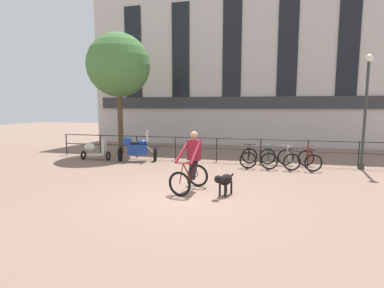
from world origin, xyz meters
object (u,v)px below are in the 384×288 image
cyclist_with_bike (191,164)px  street_lamp (366,106)px  parked_scooter (95,150)px  parked_bicycle_mid_right (289,159)px  dog (224,180)px  parked_motorcycle (137,148)px  parked_bicycle_mid_left (268,158)px  parked_bicycle_far_end (309,160)px  parked_bicycle_near_lamp (249,157)px

cyclist_with_bike → street_lamp: 7.35m
parked_scooter → parked_bicycle_mid_right: bearing=-92.3°
dog → street_lamp: (4.70, 4.66, 2.00)m
parked_motorcycle → parked_scooter: parked_motorcycle is taller
parked_bicycle_mid_left → parked_bicycle_far_end: bearing=176.8°
dog → parked_bicycle_far_end: size_ratio=0.73×
parked_bicycle_near_lamp → street_lamp: 4.75m
parked_bicycle_mid_right → parked_bicycle_far_end: 0.77m
parked_motorcycle → parked_bicycle_mid_left: size_ratio=1.53×
parked_bicycle_mid_left → parked_bicycle_near_lamp: bearing=-3.2°
parked_bicycle_near_lamp → street_lamp: street_lamp is taller
dog → parked_bicycle_far_end: (2.75, 4.22, -0.07)m
cyclist_with_bike → parked_motorcycle: size_ratio=0.97×
cyclist_with_bike → parked_scooter: (-5.38, 3.65, -0.30)m
parked_bicycle_far_end → parked_scooter: parked_scooter is taller
parked_bicycle_mid_right → street_lamp: street_lamp is taller
cyclist_with_bike → dog: cyclist_with_bike is taller
parked_bicycle_near_lamp → parked_bicycle_far_end: (2.31, 0.00, -0.00)m
parked_bicycle_mid_right → parked_bicycle_mid_left: bearing=-8.7°
parked_bicycle_near_lamp → parked_bicycle_mid_right: bearing=-179.7°
parked_motorcycle → parked_bicycle_near_lamp: parked_motorcycle is taller
parked_bicycle_near_lamp → dog: bearing=84.4°
parked_scooter → parked_bicycle_near_lamp: bearing=-91.9°
dog → parked_bicycle_mid_left: bearing=99.2°
parked_bicycle_near_lamp → street_lamp: (4.26, 0.44, 2.06)m
parked_bicycle_mid_left → parked_bicycle_mid_right: 0.77m
parked_motorcycle → parked_bicycle_near_lamp: size_ratio=1.58×
dog → parked_bicycle_mid_right: (1.98, 4.22, -0.07)m
street_lamp → parked_scooter: bearing=-176.4°
parked_bicycle_far_end → parked_bicycle_mid_left: bearing=-6.8°
parked_motorcycle → parked_bicycle_near_lamp: bearing=-104.0°
street_lamp → parked_motorcycle: bearing=-176.7°
parked_bicycle_far_end → street_lamp: (1.95, 0.44, 2.06)m
parked_bicycle_mid_left → cyclist_with_bike: bearing=57.4°
parked_bicycle_far_end → parked_bicycle_near_lamp: bearing=-6.8°
dog → parked_scooter: (-6.37, 3.97, 0.04)m
cyclist_with_bike → parked_motorcycle: (-3.38, 3.82, -0.20)m
parked_bicycle_mid_left → parked_bicycle_far_end: size_ratio=0.97×
street_lamp → parked_bicycle_near_lamp: bearing=-174.1°
dog → parked_bicycle_near_lamp: (0.44, 4.22, -0.07)m
dog → parked_bicycle_near_lamp: bearing=109.3°
parked_bicycle_mid_left → street_lamp: size_ratio=0.27×
parked_motorcycle → parked_bicycle_far_end: 7.13m
dog → parked_motorcycle: size_ratio=0.49×
parked_motorcycle → dog: bearing=-148.4°
parked_motorcycle → parked_bicycle_near_lamp: (4.82, 0.08, -0.20)m
cyclist_with_bike → parked_bicycle_near_lamp: bearing=83.8°
cyclist_with_bike → parked_bicycle_mid_right: 4.92m
street_lamp → dog: bearing=-135.2°
parked_motorcycle → parked_scooter: bearing=79.8°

